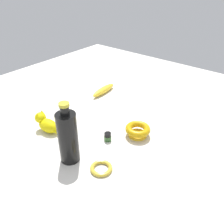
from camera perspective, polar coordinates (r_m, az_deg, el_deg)
The scene contains 7 objects.
ground at distance 1.13m, azimuth 0.00°, elevation -3.38°, with size 2.00×2.00×0.00m, color silver.
cat_figurine at distance 1.12m, azimuth -15.70°, elevation -2.70°, with size 0.07×0.14×0.09m.
banana at distance 1.42m, azimuth -2.05°, elevation 5.34°, with size 0.19×0.04×0.04m, color yellow.
bowl at distance 1.06m, azimuth 6.28°, elevation -4.37°, with size 0.11×0.11×0.05m.
bottle_tall at distance 0.90m, azimuth -10.67°, elevation -5.94°, with size 0.08×0.08×0.26m.
bangle at distance 0.91m, azimuth -2.63°, elevation -13.50°, with size 0.08×0.08×0.02m, color gold.
nail_polish_jar at distance 1.03m, azimuth -1.05°, elevation -6.05°, with size 0.03×0.03×0.04m.
Camera 1 is at (0.72, 0.58, 0.65)m, focal length 37.62 mm.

